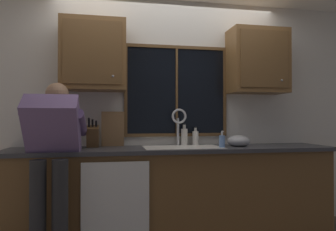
% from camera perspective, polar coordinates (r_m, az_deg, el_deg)
% --- Properties ---
extents(back_wall, '(5.65, 0.12, 2.55)m').
position_cam_1_polar(back_wall, '(3.55, -0.01, 0.41)').
color(back_wall, silver).
rests_on(back_wall, floor).
extents(window_glass, '(1.10, 0.02, 0.95)m').
position_cam_1_polar(window_glass, '(3.51, 1.56, 4.50)').
color(window_glass, black).
extents(window_frame_top, '(1.17, 0.02, 0.04)m').
position_cam_1_polar(window_frame_top, '(3.58, 1.60, 12.39)').
color(window_frame_top, brown).
extents(window_frame_bottom, '(1.17, 0.02, 0.04)m').
position_cam_1_polar(window_frame_bottom, '(3.49, 1.60, -3.55)').
color(window_frame_bottom, brown).
extents(window_frame_left, '(0.04, 0.02, 0.95)m').
position_cam_1_polar(window_frame_left, '(3.43, -7.74, 4.64)').
color(window_frame_left, brown).
extents(window_frame_right, '(0.03, 0.02, 0.95)m').
position_cam_1_polar(window_frame_right, '(3.67, 10.32, 4.30)').
color(window_frame_right, brown).
extents(window_mullion_center, '(0.02, 0.02, 0.95)m').
position_cam_1_polar(window_mullion_center, '(3.50, 1.61, 4.52)').
color(window_mullion_center, brown).
extents(lower_cabinet_run, '(3.25, 0.58, 0.88)m').
position_cam_1_polar(lower_cabinet_run, '(3.30, 1.17, -14.15)').
color(lower_cabinet_run, brown).
rests_on(lower_cabinet_run, floor).
extents(countertop, '(3.31, 0.62, 0.04)m').
position_cam_1_polar(countertop, '(3.20, 1.24, -6.20)').
color(countertop, '#38383D').
rests_on(countertop, lower_cabinet_run).
extents(dishwasher_front, '(0.60, 0.02, 0.74)m').
position_cam_1_polar(dishwasher_front, '(2.92, -9.56, -15.58)').
color(dishwasher_front, white).
extents(upper_cabinet_left, '(0.65, 0.36, 0.72)m').
position_cam_1_polar(upper_cabinet_left, '(3.32, -13.47, 10.65)').
color(upper_cabinet_left, brown).
extents(upper_cabinet_right, '(0.65, 0.36, 0.72)m').
position_cam_1_polar(upper_cabinet_right, '(3.71, 16.07, 9.48)').
color(upper_cabinet_right, brown).
extents(sink, '(0.80, 0.46, 0.21)m').
position_cam_1_polar(sink, '(3.24, 2.68, -7.52)').
color(sink, white).
rests_on(sink, lower_cabinet_run).
extents(faucet, '(0.18, 0.09, 0.40)m').
position_cam_1_polar(faucet, '(3.39, 2.09, -1.26)').
color(faucet, silver).
rests_on(faucet, countertop).
extents(person_standing, '(0.53, 0.69, 1.55)m').
position_cam_1_polar(person_standing, '(2.87, -20.36, -5.66)').
color(person_standing, '#262628').
rests_on(person_standing, floor).
extents(knife_block, '(0.12, 0.18, 0.32)m').
position_cam_1_polar(knife_block, '(3.27, -13.60, -3.80)').
color(knife_block, brown).
rests_on(knife_block, countertop).
extents(cutting_board, '(0.24, 0.10, 0.37)m').
position_cam_1_polar(cutting_board, '(3.34, -10.06, -2.47)').
color(cutting_board, '#997047').
rests_on(cutting_board, countertop).
extents(mixing_bowl, '(0.24, 0.24, 0.12)m').
position_cam_1_polar(mixing_bowl, '(3.41, 12.74, -4.58)').
color(mixing_bowl, '#B7B7BC').
rests_on(mixing_bowl, countertop).
extents(soap_dispenser, '(0.06, 0.07, 0.17)m').
position_cam_1_polar(soap_dispenser, '(3.23, 9.84, -4.62)').
color(soap_dispenser, '#668CCC').
rests_on(soap_dispenser, countertop).
extents(bottle_green_glass, '(0.07, 0.07, 0.24)m').
position_cam_1_polar(bottle_green_glass, '(3.46, 3.00, -3.82)').
color(bottle_green_glass, silver).
rests_on(bottle_green_glass, countertop).
extents(bottle_tall_clear, '(0.07, 0.07, 0.20)m').
position_cam_1_polar(bottle_tall_clear, '(3.49, 5.04, -4.04)').
color(bottle_tall_clear, silver).
rests_on(bottle_tall_clear, countertop).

